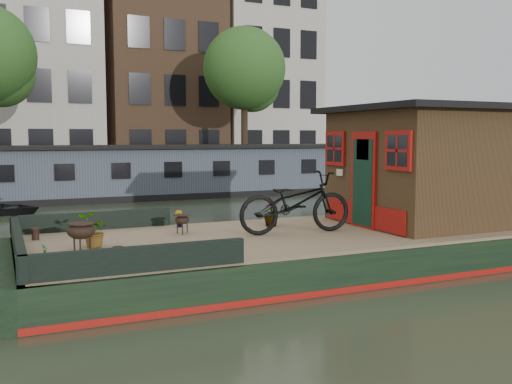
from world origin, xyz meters
name	(u,v)px	position (x,y,z in m)	size (l,w,h in m)	color
ground	(344,261)	(0.00, 0.00, 0.00)	(120.00, 120.00, 0.00)	#27301F
houseboat_hull	(284,253)	(-1.33, 0.00, 0.27)	(14.01, 4.02, 0.60)	black
houseboat_deck	(345,230)	(0.00, 0.00, 0.62)	(11.80, 3.80, 0.05)	#98845E
bow_bulwark	(76,239)	(-5.07, 0.00, 0.82)	(3.00, 4.00, 0.35)	black
cabin	(434,164)	(2.19, 0.00, 1.88)	(4.00, 3.50, 2.42)	black
bicycle	(295,202)	(-1.12, -0.03, 1.23)	(0.77, 2.20, 1.16)	black
potted_plant_b	(179,219)	(-2.90, 1.56, 0.82)	(0.19, 0.15, 0.34)	brown
potted_plant_c	(93,231)	(-4.79, 0.09, 0.92)	(0.49, 0.42, 0.54)	brown
potted_plant_d	(271,213)	(-1.17, 0.91, 0.92)	(0.30, 0.30, 0.54)	maroon
potted_plant_e	(44,253)	(-5.60, -0.81, 0.80)	(0.16, 0.11, 0.30)	#A84D31
brazier_front	(81,238)	(-5.01, -0.24, 0.88)	(0.43, 0.43, 0.46)	black
brazier_rear	(182,224)	(-3.08, 0.74, 0.83)	(0.34, 0.34, 0.36)	black
bollard_port	(35,234)	(-5.60, 1.22, 0.76)	(0.19, 0.19, 0.21)	black
bollard_stbd	(118,252)	(-4.58, -0.91, 0.74)	(0.15, 0.15, 0.18)	black
far_houseboat	(160,173)	(0.00, 14.00, 0.97)	(20.40, 4.40, 2.11)	#454C5C
quay	(128,175)	(0.00, 20.50, 0.45)	(60.00, 6.00, 0.90)	#47443F
townhouse_row	(104,49)	(0.15, 27.50, 7.90)	(27.25, 8.00, 16.50)	brown
tree_right	(246,73)	(6.14, 19.07, 5.89)	(4.40, 4.40, 7.40)	#332316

